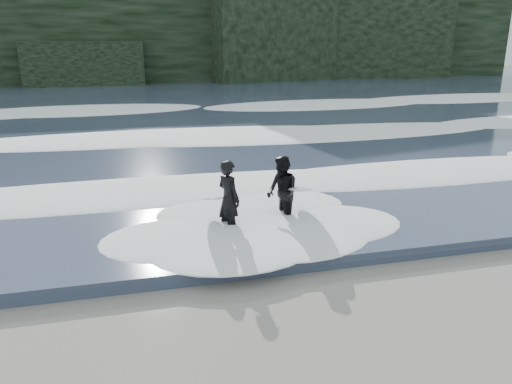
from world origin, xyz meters
TOP-DOWN VIEW (x-y plane):
  - ground at (0.00, 0.00)m, footprint 120.00×120.00m
  - sea at (0.00, 29.00)m, footprint 90.00×52.00m
  - headland at (0.00, 46.00)m, footprint 70.00×9.00m
  - foam_near at (0.00, 9.00)m, footprint 60.00×3.20m
  - foam_mid at (0.00, 16.00)m, footprint 60.00×4.00m
  - foam_far at (0.00, 25.00)m, footprint 60.00×4.80m
  - surfer_left at (-2.47, 5.34)m, footprint 1.09×1.90m
  - surfer_right at (-1.00, 5.57)m, footprint 1.27×2.09m

SIDE VIEW (x-z plane):
  - ground at x=0.00m, z-range 0.00..0.00m
  - sea at x=0.00m, z-range 0.00..0.30m
  - foam_near at x=0.00m, z-range 0.30..0.50m
  - foam_mid at x=0.00m, z-range 0.30..0.54m
  - foam_far at x=0.00m, z-range 0.30..0.60m
  - surfer_right at x=-1.00m, z-range 0.01..1.80m
  - surfer_left at x=-2.47m, z-range 0.01..1.85m
  - headland at x=0.00m, z-range 0.00..10.00m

